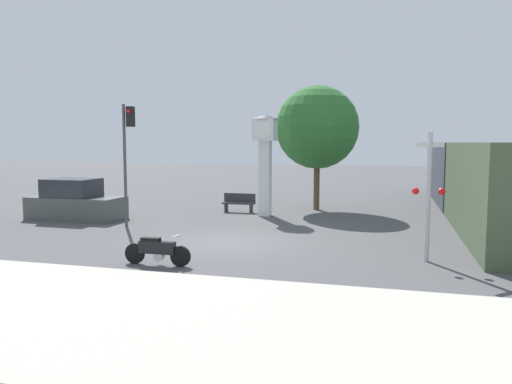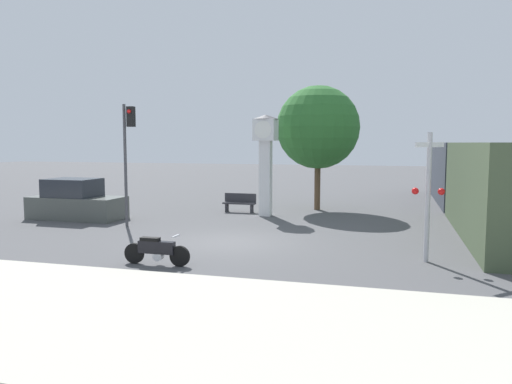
{
  "view_description": "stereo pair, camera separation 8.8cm",
  "coord_description": "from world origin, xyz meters",
  "px_view_note": "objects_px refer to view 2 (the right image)",
  "views": [
    {
      "loc": [
        5.3,
        -15.96,
        3.4
      ],
      "look_at": [
        0.63,
        1.08,
        1.64
      ],
      "focal_mm": 35.0,
      "sensor_mm": 36.0,
      "label": 1
    },
    {
      "loc": [
        5.38,
        -15.94,
        3.4
      ],
      "look_at": [
        0.63,
        1.08,
        1.64
      ],
      "focal_mm": 35.0,
      "sensor_mm": 36.0,
      "label": 2
    }
  ],
  "objects_px": {
    "clock_tower": "(266,149)",
    "bench": "(240,202)",
    "parked_car": "(76,202)",
    "street_tree": "(318,127)",
    "freight_train": "(477,179)",
    "motorcycle": "(156,250)",
    "railroad_crossing_signal": "(428,192)",
    "traffic_light": "(128,144)"
  },
  "relations": [
    {
      "from": "traffic_light",
      "to": "bench",
      "type": "relative_size",
      "value": 3.08
    },
    {
      "from": "street_tree",
      "to": "parked_car",
      "type": "height_order",
      "value": "street_tree"
    },
    {
      "from": "railroad_crossing_signal",
      "to": "bench",
      "type": "height_order",
      "value": "railroad_crossing_signal"
    },
    {
      "from": "street_tree",
      "to": "parked_car",
      "type": "relative_size",
      "value": 1.47
    },
    {
      "from": "clock_tower",
      "to": "freight_train",
      "type": "bearing_deg",
      "value": 16.51
    },
    {
      "from": "motorcycle",
      "to": "traffic_light",
      "type": "height_order",
      "value": "traffic_light"
    },
    {
      "from": "parked_car",
      "to": "motorcycle",
      "type": "bearing_deg",
      "value": -41.02
    },
    {
      "from": "traffic_light",
      "to": "street_tree",
      "type": "xyz_separation_m",
      "value": [
        6.57,
        7.14,
        0.8
      ]
    },
    {
      "from": "freight_train",
      "to": "street_tree",
      "type": "bearing_deg",
      "value": -179.61
    },
    {
      "from": "motorcycle",
      "to": "railroad_crossing_signal",
      "type": "relative_size",
      "value": 0.53
    },
    {
      "from": "freight_train",
      "to": "railroad_crossing_signal",
      "type": "relative_size",
      "value": 6.07
    },
    {
      "from": "freight_train",
      "to": "bench",
      "type": "distance_m",
      "value": 11.25
    },
    {
      "from": "street_tree",
      "to": "parked_car",
      "type": "distance_m",
      "value": 12.06
    },
    {
      "from": "freight_train",
      "to": "railroad_crossing_signal",
      "type": "height_order",
      "value": "railroad_crossing_signal"
    },
    {
      "from": "traffic_light",
      "to": "bench",
      "type": "distance_m",
      "value": 6.67
    },
    {
      "from": "freight_train",
      "to": "traffic_light",
      "type": "distance_m",
      "value": 15.88
    },
    {
      "from": "freight_train",
      "to": "parked_car",
      "type": "height_order",
      "value": "freight_train"
    },
    {
      "from": "motorcycle",
      "to": "parked_car",
      "type": "xyz_separation_m",
      "value": [
        -7.35,
        6.73,
        0.33
      ]
    },
    {
      "from": "motorcycle",
      "to": "parked_car",
      "type": "relative_size",
      "value": 0.46
    },
    {
      "from": "clock_tower",
      "to": "motorcycle",
      "type": "bearing_deg",
      "value": -93.27
    },
    {
      "from": "street_tree",
      "to": "parked_car",
      "type": "xyz_separation_m",
      "value": [
        -9.92,
        -5.95,
        -3.4
      ]
    },
    {
      "from": "motorcycle",
      "to": "street_tree",
      "type": "bearing_deg",
      "value": 78.19
    },
    {
      "from": "street_tree",
      "to": "motorcycle",
      "type": "bearing_deg",
      "value": -101.43
    },
    {
      "from": "freight_train",
      "to": "street_tree",
      "type": "xyz_separation_m",
      "value": [
        -7.49,
        -0.05,
        2.45
      ]
    },
    {
      "from": "motorcycle",
      "to": "freight_train",
      "type": "height_order",
      "value": "freight_train"
    },
    {
      "from": "clock_tower",
      "to": "bench",
      "type": "bearing_deg",
      "value": 151.91
    },
    {
      "from": "clock_tower",
      "to": "bench",
      "type": "height_order",
      "value": "clock_tower"
    },
    {
      "from": "motorcycle",
      "to": "street_tree",
      "type": "xyz_separation_m",
      "value": [
        2.56,
        12.68,
        3.74
      ]
    },
    {
      "from": "bench",
      "to": "motorcycle",
      "type": "bearing_deg",
      "value": -84.93
    },
    {
      "from": "street_tree",
      "to": "bench",
      "type": "xyz_separation_m",
      "value": [
        -3.52,
        -1.95,
        -3.66
      ]
    },
    {
      "from": "bench",
      "to": "traffic_light",
      "type": "bearing_deg",
      "value": -120.44
    },
    {
      "from": "railroad_crossing_signal",
      "to": "freight_train",
      "type": "bearing_deg",
      "value": 74.78
    },
    {
      "from": "freight_train",
      "to": "traffic_light",
      "type": "xyz_separation_m",
      "value": [
        -14.06,
        -7.19,
        1.65
      ]
    },
    {
      "from": "parked_car",
      "to": "street_tree",
      "type": "bearing_deg",
      "value": 32.4
    },
    {
      "from": "parked_car",
      "to": "bench",
      "type": "bearing_deg",
      "value": 33.44
    },
    {
      "from": "clock_tower",
      "to": "bench",
      "type": "relative_size",
      "value": 2.92
    },
    {
      "from": "motorcycle",
      "to": "street_tree",
      "type": "distance_m",
      "value": 13.47
    },
    {
      "from": "bench",
      "to": "parked_car",
      "type": "height_order",
      "value": "parked_car"
    },
    {
      "from": "railroad_crossing_signal",
      "to": "street_tree",
      "type": "distance_m",
      "value": 11.47
    },
    {
      "from": "clock_tower",
      "to": "railroad_crossing_signal",
      "type": "distance_m",
      "value": 10.1
    },
    {
      "from": "traffic_light",
      "to": "street_tree",
      "type": "distance_m",
      "value": 9.74
    },
    {
      "from": "motorcycle",
      "to": "railroad_crossing_signal",
      "type": "distance_m",
      "value": 7.82
    }
  ]
}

